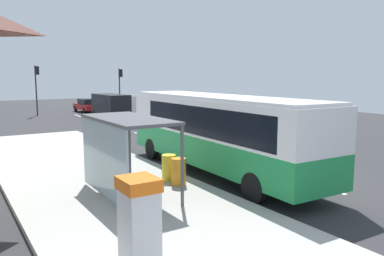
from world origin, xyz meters
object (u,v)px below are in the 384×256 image
sedan_near (87,105)px  bus_shelter (119,137)px  recycling_bin_orange (179,171)px  traffic_light_near_side (120,83)px  bus (217,129)px  ticket_machine (139,227)px  white_van (111,104)px  traffic_light_far_side (37,83)px  recycling_bin_yellow (169,168)px

sedan_near → bus_shelter: (-8.72, -30.84, 1.31)m
sedan_near → recycling_bin_orange: 31.44m
bus_shelter → traffic_light_near_side: bearing=67.7°
bus → recycling_bin_orange: 2.97m
ticket_machine → bus_shelter: (1.60, 4.89, 0.93)m
sedan_near → recycling_bin_orange: (-6.50, -30.76, -0.14)m
white_van → sedan_near: bearing=89.2°
traffic_light_far_side → bus_shelter: size_ratio=1.26×
recycling_bin_yellow → recycling_bin_orange: bearing=-90.0°
ticket_machine → traffic_light_near_side: (13.52, 33.87, 2.05)m
recycling_bin_orange → traffic_light_far_side: (1.10, 29.71, 2.71)m
bus → traffic_light_near_side: size_ratio=2.30×
sedan_near → ticket_machine: bearing=-106.1°
bus → recycling_bin_yellow: bearing=-170.5°
recycling_bin_orange → white_van: bearing=74.6°
traffic_light_near_side → bus_shelter: 31.36m
sedan_near → traffic_light_near_side: traffic_light_near_side is taller
bus_shelter → recycling_bin_orange: bearing=2.0°
white_van → sedan_near: white_van is taller
bus → ticket_machine: bearing=-136.0°
ticket_machine → recycling_bin_yellow: size_ratio=2.04×
recycling_bin_orange → bus: bearing=24.1°
bus_shelter → sedan_near: bearing=74.2°
sedan_near → recycling_bin_yellow: 30.76m
bus_shelter → recycling_bin_yellow: bearing=19.3°
white_van → sedan_near: (0.10, 7.45, -0.55)m
recycling_bin_orange → sedan_near: bearing=78.1°
recycling_bin_yellow → white_van: bearing=74.2°
recycling_bin_orange → recycling_bin_yellow: same height
sedan_near → traffic_light_near_side: (3.20, -1.85, 2.43)m
ticket_machine → traffic_light_near_side: bearing=68.2°
recycling_bin_yellow → traffic_light_near_side: bearing=71.0°
recycling_bin_orange → traffic_light_near_side: (9.70, 28.91, 2.56)m
sedan_near → bus_shelter: 32.07m
recycling_bin_orange → recycling_bin_yellow: 0.70m
recycling_bin_yellow → bus_shelter: bus_shelter is taller
recycling_bin_yellow → traffic_light_near_side: traffic_light_near_side is taller
sedan_near → recycling_bin_orange: size_ratio=4.70×
bus_shelter → white_van: bearing=69.8°
bus → sedan_near: bearing=82.3°
recycling_bin_yellow → traffic_light_far_side: traffic_light_far_side is taller
bus → traffic_light_far_side: traffic_light_far_side is taller
bus → ticket_machine: bus is taller
traffic_light_near_side → recycling_bin_orange: bearing=-108.6°
recycling_bin_orange → bus_shelter: 2.64m
white_van → traffic_light_far_side: size_ratio=1.03×
recycling_bin_orange → traffic_light_near_side: bearing=71.4°
white_van → traffic_light_near_side: (3.30, 5.60, 1.88)m
ticket_machine → traffic_light_near_side: traffic_light_near_side is taller
traffic_light_far_side → ticket_machine: bearing=-98.1°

